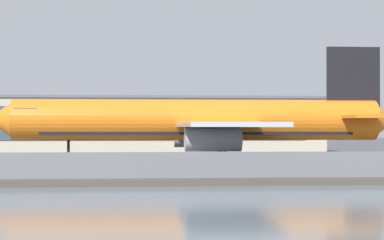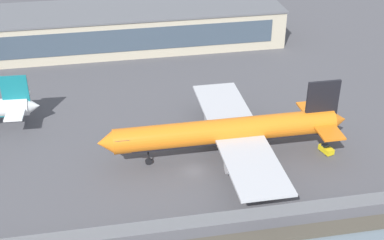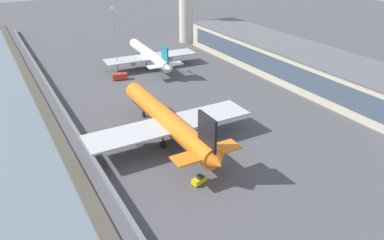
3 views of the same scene
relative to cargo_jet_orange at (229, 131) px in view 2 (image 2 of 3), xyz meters
name	(u,v)px [view 2 (image 2 of 3)]	position (x,y,z in m)	size (l,w,h in m)	color
ground_plane	(194,170)	(-7.68, -3.60, -5.72)	(500.00, 500.00, 0.00)	#4C4C51
perimeter_fence	(212,219)	(-7.68, -19.60, -4.35)	(280.00, 0.10, 2.75)	slate
cargo_jet_orange	(229,131)	(0.00, 0.00, 0.00)	(49.46, 41.91, 14.98)	orange
baggage_tug	(326,149)	(19.59, -2.42, -4.92)	(2.40, 3.51, 1.80)	yellow
terminal_building	(97,29)	(-23.58, 61.70, -0.19)	(106.23, 22.36, 11.05)	#BCB299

